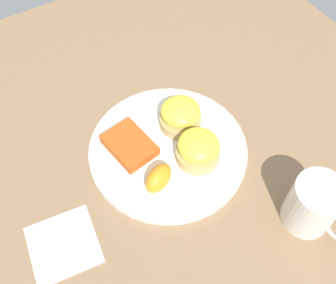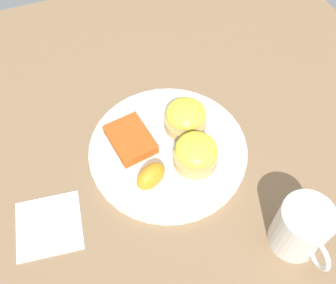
{
  "view_description": "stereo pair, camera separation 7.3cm",
  "coord_description": "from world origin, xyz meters",
  "px_view_note": "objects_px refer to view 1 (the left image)",
  "views": [
    {
      "loc": [
        0.35,
        -0.21,
        0.64
      ],
      "look_at": [
        0.0,
        0.0,
        0.03
      ],
      "focal_mm": 42.0,
      "sensor_mm": 36.0,
      "label": 1
    },
    {
      "loc": [
        0.38,
        -0.14,
        0.64
      ],
      "look_at": [
        0.0,
        0.0,
        0.03
      ],
      "focal_mm": 42.0,
      "sensor_mm": 36.0,
      "label": 2
    }
  ],
  "objects_px": {
    "sandwich_benedict_left": "(198,149)",
    "hashbrown_patty": "(129,145)",
    "cup": "(314,205)",
    "orange_wedge": "(158,178)",
    "fork": "(189,141)",
    "sandwich_benedict_right": "(180,115)"
  },
  "relations": [
    {
      "from": "sandwich_benedict_left",
      "to": "hashbrown_patty",
      "type": "distance_m",
      "value": 0.13
    },
    {
      "from": "orange_wedge",
      "to": "fork",
      "type": "xyz_separation_m",
      "value": [
        -0.05,
        0.1,
        -0.02
      ]
    },
    {
      "from": "hashbrown_patty",
      "to": "cup",
      "type": "height_order",
      "value": "cup"
    },
    {
      "from": "cup",
      "to": "sandwich_benedict_right",
      "type": "bearing_deg",
      "value": -162.99
    },
    {
      "from": "sandwich_benedict_right",
      "to": "hashbrown_patty",
      "type": "bearing_deg",
      "value": -89.94
    },
    {
      "from": "sandwich_benedict_right",
      "to": "cup",
      "type": "bearing_deg",
      "value": 17.01
    },
    {
      "from": "sandwich_benedict_right",
      "to": "fork",
      "type": "xyz_separation_m",
      "value": [
        0.04,
        -0.01,
        -0.02
      ]
    },
    {
      "from": "sandwich_benedict_right",
      "to": "hashbrown_patty",
      "type": "distance_m",
      "value": 0.11
    },
    {
      "from": "sandwich_benedict_left",
      "to": "sandwich_benedict_right",
      "type": "bearing_deg",
      "value": 170.88
    },
    {
      "from": "sandwich_benedict_left",
      "to": "hashbrown_patty",
      "type": "height_order",
      "value": "sandwich_benedict_left"
    },
    {
      "from": "fork",
      "to": "cup",
      "type": "relative_size",
      "value": 1.7
    },
    {
      "from": "sandwich_benedict_left",
      "to": "fork",
      "type": "height_order",
      "value": "sandwich_benedict_left"
    },
    {
      "from": "hashbrown_patty",
      "to": "cup",
      "type": "distance_m",
      "value": 0.34
    },
    {
      "from": "sandwich_benedict_left",
      "to": "fork",
      "type": "bearing_deg",
      "value": 172.43
    },
    {
      "from": "sandwich_benedict_left",
      "to": "fork",
      "type": "relative_size",
      "value": 0.42
    },
    {
      "from": "sandwich_benedict_left",
      "to": "cup",
      "type": "distance_m",
      "value": 0.22
    },
    {
      "from": "sandwich_benedict_right",
      "to": "orange_wedge",
      "type": "height_order",
      "value": "sandwich_benedict_right"
    },
    {
      "from": "sandwich_benedict_left",
      "to": "sandwich_benedict_right",
      "type": "xyz_separation_m",
      "value": [
        -0.08,
        0.01,
        0.0
      ]
    },
    {
      "from": "fork",
      "to": "cup",
      "type": "distance_m",
      "value": 0.25
    },
    {
      "from": "cup",
      "to": "orange_wedge",
      "type": "bearing_deg",
      "value": -133.68
    },
    {
      "from": "orange_wedge",
      "to": "fork",
      "type": "relative_size",
      "value": 0.3
    },
    {
      "from": "sandwich_benedict_left",
      "to": "sandwich_benedict_right",
      "type": "relative_size",
      "value": 1.0
    }
  ]
}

